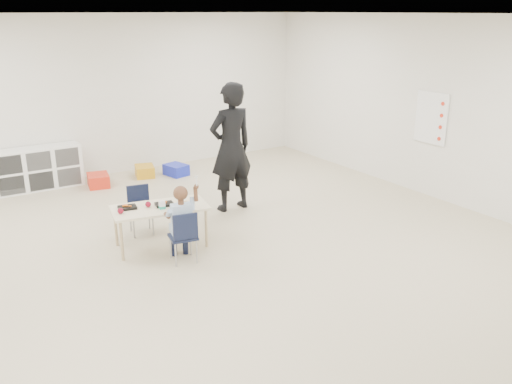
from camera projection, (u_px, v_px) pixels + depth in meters
room at (228, 151)px, 5.84m from camera, size 9.00×9.02×2.80m
table at (161, 226)px, 6.78m from camera, size 1.25×0.78×0.53m
chair_near at (183, 236)px, 6.37m from camera, size 0.36×0.34×0.64m
chair_far at (141, 211)px, 7.16m from camera, size 0.36×0.34×0.64m
child at (182, 221)px, 6.31m from camera, size 0.50×0.50×1.01m
lunch_tray_near at (164, 204)px, 6.73m from camera, size 0.25×0.20×0.03m
lunch_tray_far at (127, 207)px, 6.62m from camera, size 0.25×0.20×0.03m
milk_carton at (162, 205)px, 6.59m from camera, size 0.08×0.08×0.10m
bread_roll at (186, 204)px, 6.70m from camera, size 0.09×0.09×0.07m
apple_near at (148, 204)px, 6.67m from camera, size 0.07×0.07×0.07m
apple_far at (121, 211)px, 6.45m from camera, size 0.07×0.07×0.07m
cubby_shelf at (38, 168)px, 8.97m from camera, size 1.40×0.40×0.70m
rules_poster at (431, 118)px, 8.40m from camera, size 0.02×0.60×0.80m
adult at (231, 147)px, 7.87m from camera, size 0.71×0.48×1.89m
bin_red at (98, 180)px, 9.16m from camera, size 0.41×0.49×0.21m
bin_yellow at (145, 171)px, 9.70m from camera, size 0.41×0.47×0.20m
bin_blue at (176, 170)px, 9.78m from camera, size 0.40×0.47×0.20m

